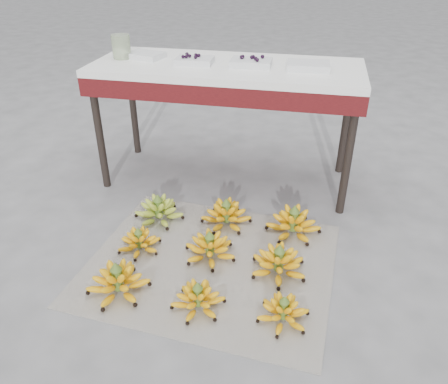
% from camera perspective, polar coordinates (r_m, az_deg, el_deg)
% --- Properties ---
extents(ground, '(60.00, 60.00, 0.00)m').
position_cam_1_polar(ground, '(2.40, -4.09, -7.97)').
color(ground, '#5E5E60').
rests_on(ground, ground).
extents(newspaper_mat, '(1.33, 1.14, 0.01)m').
position_cam_1_polar(newspaper_mat, '(2.33, -1.71, -9.25)').
color(newspaper_mat, silver).
rests_on(newspaper_mat, ground).
extents(bunch_front_left, '(0.32, 0.32, 0.18)m').
position_cam_1_polar(bunch_front_left, '(2.18, -13.68, -11.34)').
color(bunch_front_left, yellow).
rests_on(bunch_front_left, newspaper_mat).
extents(bunch_front_center, '(0.27, 0.27, 0.15)m').
position_cam_1_polar(bunch_front_center, '(2.05, -3.40, -13.76)').
color(bunch_front_center, yellow).
rests_on(bunch_front_center, newspaper_mat).
extents(bunch_front_right, '(0.24, 0.24, 0.14)m').
position_cam_1_polar(bunch_front_right, '(2.01, 7.77, -15.26)').
color(bunch_front_right, yellow).
rests_on(bunch_front_right, newspaper_mat).
extents(bunch_mid_left, '(0.30, 0.30, 0.14)m').
position_cam_1_polar(bunch_mid_left, '(2.43, -11.01, -6.41)').
color(bunch_mid_left, yellow).
rests_on(bunch_mid_left, newspaper_mat).
extents(bunch_mid_center, '(0.35, 0.35, 0.17)m').
position_cam_1_polar(bunch_mid_center, '(2.33, -1.86, -7.34)').
color(bunch_mid_center, yellow).
rests_on(bunch_mid_center, newspaper_mat).
extents(bunch_mid_right, '(0.36, 0.36, 0.18)m').
position_cam_1_polar(bunch_mid_right, '(2.24, 7.14, -9.21)').
color(bunch_mid_right, yellow).
rests_on(bunch_mid_right, newspaper_mat).
extents(bunch_back_left, '(0.31, 0.31, 0.18)m').
position_cam_1_polar(bunch_back_left, '(2.64, -8.51, -2.48)').
color(bunch_back_left, '#90A834').
rests_on(bunch_back_left, newspaper_mat).
extents(bunch_back_center, '(0.32, 0.32, 0.18)m').
position_cam_1_polar(bunch_back_center, '(2.57, 0.29, -3.05)').
color(bunch_back_center, yellow).
rests_on(bunch_back_center, newspaper_mat).
extents(bunch_back_right, '(0.37, 0.37, 0.19)m').
position_cam_1_polar(bunch_back_right, '(2.53, 9.05, -4.09)').
color(bunch_back_right, yellow).
rests_on(bunch_back_right, newspaper_mat).
extents(vendor_table, '(1.67, 0.67, 0.80)m').
position_cam_1_polar(vendor_table, '(2.83, 0.36, 14.57)').
color(vendor_table, black).
rests_on(vendor_table, ground).
extents(tray_far_left, '(0.25, 0.21, 0.04)m').
position_cam_1_polar(tray_far_left, '(3.00, -10.21, 17.17)').
color(tray_far_left, silver).
rests_on(tray_far_left, vendor_table).
extents(tray_left, '(0.23, 0.17, 0.06)m').
position_cam_1_polar(tray_left, '(2.82, -3.88, 16.79)').
color(tray_left, silver).
rests_on(tray_left, vendor_table).
extents(tray_right, '(0.25, 0.18, 0.06)m').
position_cam_1_polar(tray_right, '(2.77, 3.56, 16.55)').
color(tray_right, silver).
rests_on(tray_right, vendor_table).
extents(tray_far_right, '(0.26, 0.19, 0.04)m').
position_cam_1_polar(tray_far_right, '(2.73, 10.94, 15.88)').
color(tray_far_right, silver).
rests_on(tray_far_right, vendor_table).
extents(glass_jar, '(0.15, 0.15, 0.15)m').
position_cam_1_polar(glass_jar, '(3.01, -13.27, 18.00)').
color(glass_jar, beige).
rests_on(glass_jar, vendor_table).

